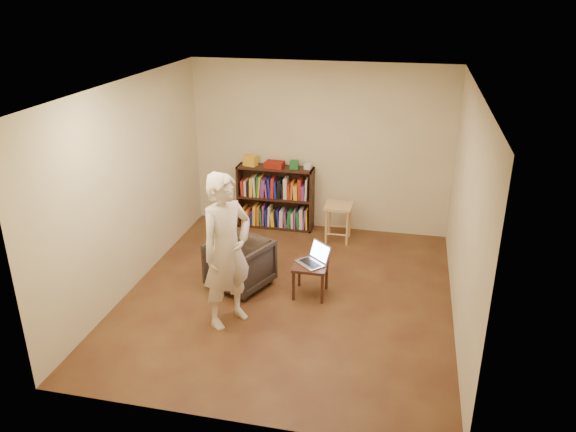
% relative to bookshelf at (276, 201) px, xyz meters
% --- Properties ---
extents(floor, '(4.50, 4.50, 0.00)m').
position_rel_bookshelf_xyz_m(floor, '(0.67, -2.09, -0.44)').
color(floor, '#441F15').
rests_on(floor, ground).
extents(ceiling, '(4.50, 4.50, 0.00)m').
position_rel_bookshelf_xyz_m(ceiling, '(0.67, -2.09, 2.16)').
color(ceiling, silver).
rests_on(ceiling, wall_back).
extents(wall_back, '(4.00, 0.00, 4.00)m').
position_rel_bookshelf_xyz_m(wall_back, '(0.67, 0.16, 0.86)').
color(wall_back, beige).
rests_on(wall_back, floor).
extents(wall_left, '(0.00, 4.50, 4.50)m').
position_rel_bookshelf_xyz_m(wall_left, '(-1.33, -2.09, 0.86)').
color(wall_left, beige).
rests_on(wall_left, floor).
extents(wall_right, '(0.00, 4.50, 4.50)m').
position_rel_bookshelf_xyz_m(wall_right, '(2.67, -2.09, 0.86)').
color(wall_right, beige).
rests_on(wall_right, floor).
extents(bookshelf, '(1.20, 0.30, 1.00)m').
position_rel_bookshelf_xyz_m(bookshelf, '(0.00, 0.00, 0.00)').
color(bookshelf, black).
rests_on(bookshelf, floor).
extents(box_yellow, '(0.23, 0.19, 0.16)m').
position_rel_bookshelf_xyz_m(box_yellow, '(-0.40, -0.01, 0.64)').
color(box_yellow, gold).
rests_on(box_yellow, bookshelf).
extents(red_cloth, '(0.30, 0.23, 0.09)m').
position_rel_bookshelf_xyz_m(red_cloth, '(-0.01, -0.03, 0.61)').
color(red_cloth, maroon).
rests_on(red_cloth, bookshelf).
extents(box_green, '(0.14, 0.14, 0.12)m').
position_rel_bookshelf_xyz_m(box_green, '(0.30, -0.02, 0.62)').
color(box_green, '#1B662B').
rests_on(box_green, bookshelf).
extents(box_white, '(0.12, 0.12, 0.08)m').
position_rel_bookshelf_xyz_m(box_white, '(0.51, 0.01, 0.60)').
color(box_white, beige).
rests_on(box_white, bookshelf).
extents(stool, '(0.40, 0.40, 0.58)m').
position_rel_bookshelf_xyz_m(stool, '(1.05, -0.31, 0.03)').
color(stool, tan).
rests_on(stool, floor).
extents(armchair, '(0.91, 0.92, 0.64)m').
position_rel_bookshelf_xyz_m(armchair, '(0.01, -2.00, -0.12)').
color(armchair, '#2E251E').
rests_on(armchair, floor).
extents(side_table, '(0.41, 0.41, 0.42)m').
position_rel_bookshelf_xyz_m(side_table, '(0.93, -2.00, -0.09)').
color(side_table, black).
rests_on(side_table, floor).
extents(laptop, '(0.46, 0.46, 0.25)m').
position_rel_bookshelf_xyz_m(laptop, '(0.97, -1.95, 0.04)').
color(laptop, silver).
rests_on(laptop, side_table).
extents(person, '(0.72, 0.79, 1.80)m').
position_rel_bookshelf_xyz_m(person, '(0.13, -2.79, 0.46)').
color(person, beige).
rests_on(person, floor).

